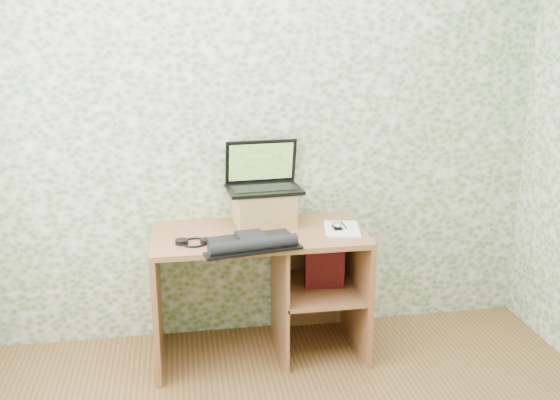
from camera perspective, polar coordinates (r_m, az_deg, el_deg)
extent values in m
plane|color=silver|center=(3.68, -2.68, 6.72)|extent=(3.50, 0.00, 3.50)
cube|color=brown|center=(3.52, -1.96, -3.20)|extent=(1.20, 0.60, 0.03)
cube|color=brown|center=(3.64, -11.18, -9.21)|extent=(0.03, 0.60, 0.72)
cube|color=brown|center=(3.78, 7.02, -8.07)|extent=(0.03, 0.60, 0.72)
cube|color=brown|center=(3.68, -0.03, -8.62)|extent=(0.02, 0.56, 0.72)
cube|color=brown|center=(3.71, 3.55, -8.08)|extent=(0.46, 0.56, 0.02)
cube|color=brown|center=(3.98, 2.73, -6.66)|extent=(0.48, 0.02, 0.72)
cube|color=#A17C48|center=(3.63, -1.47, -0.70)|extent=(0.35, 0.30, 0.20)
cube|color=black|center=(3.60, -1.48, 0.97)|extent=(0.44, 0.32, 0.02)
cube|color=black|center=(3.59, -1.46, 1.11)|extent=(0.37, 0.19, 0.00)
cube|color=black|center=(3.68, -1.75, 3.55)|extent=(0.43, 0.10, 0.26)
cube|color=#2A4F16|center=(3.67, -1.74, 3.50)|extent=(0.38, 0.08, 0.22)
cube|color=black|center=(3.34, -2.69, -3.72)|extent=(0.47, 0.24, 0.04)
cube|color=black|center=(3.34, -2.69, -3.55)|extent=(0.17, 0.17, 0.06)
cylinder|color=black|center=(3.22, -2.44, -4.12)|extent=(0.48, 0.15, 0.07)
cube|color=black|center=(3.23, -2.43, -4.65)|extent=(0.52, 0.19, 0.01)
torus|color=black|center=(3.37, -7.85, -3.86)|extent=(0.16, 0.16, 0.01)
cylinder|color=black|center=(3.38, -8.97, -3.79)|extent=(0.07, 0.07, 0.02)
cylinder|color=black|center=(3.37, -6.73, -3.74)|extent=(0.07, 0.07, 0.02)
cube|color=silver|center=(3.57, 5.66, -2.66)|extent=(0.24, 0.31, 0.01)
ellipsoid|color=#B0B0B2|center=(3.55, 5.24, -2.36)|extent=(0.06, 0.09, 0.03)
cylinder|color=black|center=(3.61, 5.85, -2.26)|extent=(0.01, 0.12, 0.01)
cube|color=maroon|center=(3.66, 4.07, -5.95)|extent=(0.23, 0.09, 0.27)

